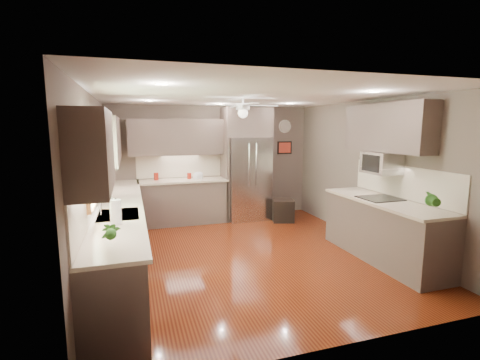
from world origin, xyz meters
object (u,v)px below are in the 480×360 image
soap_bottle (109,197)px  bowl (198,178)px  potted_plant_left (111,231)px  canister_d (189,176)px  paper_towel (116,212)px  microwave (381,163)px  refrigerator (247,166)px  stool (283,210)px  canister_a (156,176)px  potted_plant_right (433,200)px

soap_bottle → bowl: soap_bottle is taller
soap_bottle → potted_plant_left: 1.96m
canister_d → bowl: 0.20m
potted_plant_left → paper_towel: 0.83m
potted_plant_left → microwave: (3.98, 1.26, 0.38)m
soap_bottle → refrigerator: (2.77, 2.02, 0.15)m
soap_bottle → stool: size_ratio=0.37×
canister_a → potted_plant_left: (-0.69, -4.07, 0.08)m
canister_a → microwave: (3.28, -2.81, 0.46)m
refrigerator → soap_bottle: bearing=-143.9°
stool → potted_plant_right: bearing=-81.0°
soap_bottle → stool: 3.86m
soap_bottle → microwave: bearing=-9.6°
refrigerator → microwave: (1.33, -2.71, 0.29)m
canister_a → refrigerator: (1.96, -0.10, 0.17)m
soap_bottle → bowl: 2.64m
canister_a → bowl: size_ratio=0.64×
canister_a → soap_bottle: size_ratio=0.76×
canister_d → microwave: size_ratio=0.24×
canister_d → refrigerator: size_ratio=0.05×
refrigerator → canister_a: bearing=177.0°
canister_a → stool: canister_a is taller
potted_plant_left → canister_d: bearing=71.2°
potted_plant_left → bowl: bearing=68.6°
canister_a → canister_d: size_ratio=1.15×
canister_a → refrigerator: refrigerator is taller
stool → paper_towel: (-3.31, -2.67, 0.84)m
paper_towel → stool: bearing=38.9°
microwave → bowl: bearing=131.5°
bowl → paper_towel: size_ratio=0.77×
bowl → refrigerator: size_ratio=0.10×
potted_plant_left → bowl: potted_plant_left is taller
potted_plant_left → stool: potted_plant_left is taller
potted_plant_right → bowl: potted_plant_right is taller
stool → microwave: bearing=-73.7°
soap_bottle → bowl: (1.68, 2.03, -0.07)m
canister_a → microwave: size_ratio=0.28×
stool → refrigerator: bearing=145.1°
potted_plant_right → refrigerator: (-1.21, 3.84, 0.07)m
soap_bottle → refrigerator: refrigerator is taller
canister_a → potted_plant_left: size_ratio=0.47×
paper_towel → potted_plant_right: bearing=-10.4°
potted_plant_right → bowl: 4.49m
potted_plant_right → refrigerator: bearing=107.5°
stool → paper_towel: paper_towel is taller
bowl → paper_towel: bearing=-116.2°
potted_plant_right → paper_towel: 3.91m
canister_d → microwave: bearing=-47.0°
paper_towel → potted_plant_left: bearing=-90.9°
potted_plant_right → refrigerator: size_ratio=0.15×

